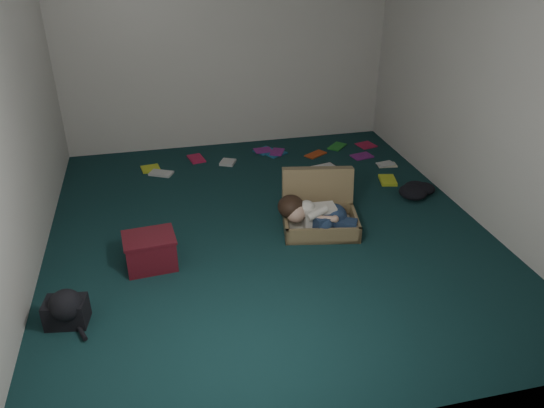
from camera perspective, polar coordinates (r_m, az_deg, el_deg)
name	(u,v)px	position (r m, az deg, el deg)	size (l,w,h in m)	color
floor	(268,229)	(5.00, -0.39, -2.75)	(4.50, 4.50, 0.00)	#113133
wall_back	(226,41)	(6.62, -4.97, 17.04)	(4.50, 4.50, 0.00)	silver
wall_front	(376,232)	(2.50, 11.10, -2.94)	(4.50, 4.50, 0.00)	silver
wall_left	(8,112)	(4.49, -26.50, 8.84)	(4.50, 4.50, 0.00)	silver
wall_right	(484,80)	(5.27, 21.81, 12.30)	(4.50, 4.50, 0.00)	silver
suitcase	(319,210)	(5.04, 5.09, -0.60)	(0.80, 0.78, 0.50)	olive
person	(316,215)	(4.87, 4.80, -1.15)	(0.71, 0.45, 0.31)	silver
maroon_bin	(150,251)	(4.53, -12.95, -4.96)	(0.45, 0.37, 0.29)	#57111B
backpack	(66,311)	(4.13, -21.27, -10.68)	(0.36, 0.29, 0.22)	black
clothing_pile	(418,189)	(5.81, 15.39, 1.56)	(0.39, 0.32, 0.13)	black
paper_tray	(323,170)	(6.15, 5.54, 3.62)	(0.42, 0.35, 0.05)	black
book_scatter	(287,159)	(6.46, 1.61, 4.86)	(2.98, 1.45, 0.02)	#CDE127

